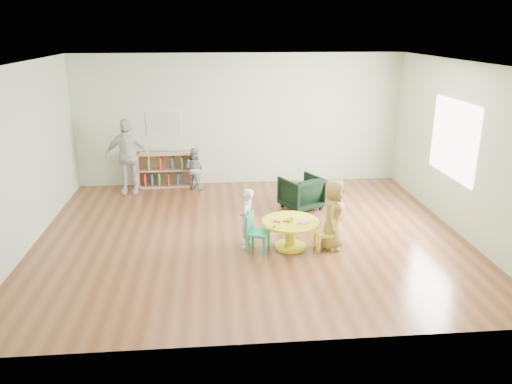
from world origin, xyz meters
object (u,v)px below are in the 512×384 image
armchair (301,193)px  child_right (333,214)px  toddler (195,169)px  adult_caretaker (127,156)px  bookshelf (166,170)px  kid_chair_right (326,232)px  activity_table (291,229)px  kid_chair_left (255,231)px  child_left (246,218)px

armchair → child_right: bearing=68.9°
child_right → toddler: 3.90m
adult_caretaker → bookshelf: bearing=27.9°
kid_chair_right → armchair: size_ratio=0.76×
activity_table → child_right: child_right is taller
bookshelf → child_right: 4.49m
toddler → adult_caretaker: 1.41m
kid_chair_left → toddler: size_ratio=0.67×
child_right → activity_table: bearing=107.5°
kid_chair_right → child_right: (0.10, 0.04, 0.28)m
child_left → armchair: bearing=161.4°
kid_chair_right → kid_chair_left: bearing=85.4°
child_left → adult_caretaker: size_ratio=0.61×
bookshelf → child_right: size_ratio=1.07×
kid_chair_right → adult_caretaker: 4.71m
kid_chair_right → activity_table: bearing=76.5°
bookshelf → armchair: bookshelf is taller
child_right → adult_caretaker: size_ratio=0.72×
kid_chair_left → armchair: bearing=173.1°
child_left → child_right: bearing=99.7°
toddler → kid_chair_left: bearing=136.9°
armchair → child_right: (0.17, -1.82, 0.24)m
toddler → child_right: bearing=154.1°
activity_table → child_left: child_left is taller
bookshelf → toddler: (0.63, -0.26, 0.09)m
toddler → child_left: bearing=135.6°
adult_caretaker → kid_chair_left: bearing=-51.4°
child_left → toddler: 3.17m
armchair → bookshelf: bearing=-58.0°
activity_table → adult_caretaker: adult_caretaker is taller
kid_chair_right → toddler: size_ratio=0.58×
child_right → adult_caretaker: (-3.58, 3.10, 0.22)m
kid_chair_left → toddler: (-1.01, 3.21, 0.13)m
armchair → adult_caretaker: size_ratio=0.44×
activity_table → armchair: 1.81m
activity_table → kid_chair_right: bearing=-10.9°
activity_table → armchair: size_ratio=1.30×
activity_table → kid_chair_right: kid_chair_right is taller
child_right → toddler: bearing=58.0°
child_right → adult_caretaker: 4.74m
activity_table → bookshelf: (-2.20, 3.40, 0.05)m
activity_table → child_left: bearing=171.9°
armchair → adult_caretaker: adult_caretaker is taller
armchair → toddler: size_ratio=0.77×
toddler → armchair: bearing=175.3°
child_right → kid_chair_left: bearing=113.4°
kid_chair_left → toddler: toddler is taller
kid_chair_left → toddler: 3.37m
kid_chair_right → toddler: toddler is taller
kid_chair_left → child_left: 0.26m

